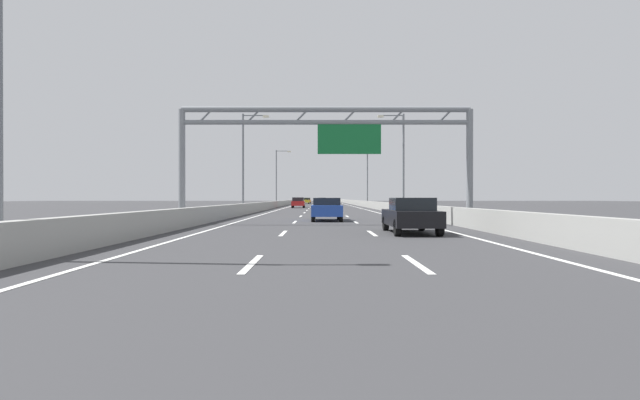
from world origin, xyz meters
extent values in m
plane|color=#38383A|center=(0.00, 100.00, 0.00)|extent=(260.00, 260.00, 0.00)
cube|color=white|center=(-1.80, 12.50, 0.01)|extent=(0.16, 3.00, 0.01)
cube|color=white|center=(-1.80, 21.50, 0.01)|extent=(0.16, 3.00, 0.01)
cube|color=white|center=(-1.80, 30.50, 0.01)|extent=(0.16, 3.00, 0.01)
cube|color=white|center=(-1.80, 39.50, 0.01)|extent=(0.16, 3.00, 0.01)
cube|color=white|center=(-1.80, 48.50, 0.01)|extent=(0.16, 3.00, 0.01)
cube|color=white|center=(-1.80, 57.50, 0.01)|extent=(0.16, 3.00, 0.01)
cube|color=white|center=(-1.80, 66.50, 0.01)|extent=(0.16, 3.00, 0.01)
cube|color=white|center=(-1.80, 75.50, 0.01)|extent=(0.16, 3.00, 0.01)
cube|color=white|center=(-1.80, 84.50, 0.01)|extent=(0.16, 3.00, 0.01)
cube|color=white|center=(-1.80, 93.50, 0.01)|extent=(0.16, 3.00, 0.01)
cube|color=white|center=(-1.80, 102.50, 0.01)|extent=(0.16, 3.00, 0.01)
cube|color=white|center=(-1.80, 111.50, 0.01)|extent=(0.16, 3.00, 0.01)
cube|color=white|center=(-1.80, 120.50, 0.01)|extent=(0.16, 3.00, 0.01)
cube|color=white|center=(-1.80, 129.50, 0.01)|extent=(0.16, 3.00, 0.01)
cube|color=white|center=(-1.80, 138.50, 0.01)|extent=(0.16, 3.00, 0.01)
cube|color=white|center=(-1.80, 147.50, 0.01)|extent=(0.16, 3.00, 0.01)
cube|color=white|center=(-1.80, 156.50, 0.01)|extent=(0.16, 3.00, 0.01)
cube|color=white|center=(1.80, 12.50, 0.01)|extent=(0.16, 3.00, 0.01)
cube|color=white|center=(1.80, 21.50, 0.01)|extent=(0.16, 3.00, 0.01)
cube|color=white|center=(1.80, 30.50, 0.01)|extent=(0.16, 3.00, 0.01)
cube|color=white|center=(1.80, 39.50, 0.01)|extent=(0.16, 3.00, 0.01)
cube|color=white|center=(1.80, 48.50, 0.01)|extent=(0.16, 3.00, 0.01)
cube|color=white|center=(1.80, 57.50, 0.01)|extent=(0.16, 3.00, 0.01)
cube|color=white|center=(1.80, 66.50, 0.01)|extent=(0.16, 3.00, 0.01)
cube|color=white|center=(1.80, 75.50, 0.01)|extent=(0.16, 3.00, 0.01)
cube|color=white|center=(1.80, 84.50, 0.01)|extent=(0.16, 3.00, 0.01)
cube|color=white|center=(1.80, 93.50, 0.01)|extent=(0.16, 3.00, 0.01)
cube|color=white|center=(1.80, 102.50, 0.01)|extent=(0.16, 3.00, 0.01)
cube|color=white|center=(1.80, 111.50, 0.01)|extent=(0.16, 3.00, 0.01)
cube|color=white|center=(1.80, 120.50, 0.01)|extent=(0.16, 3.00, 0.01)
cube|color=white|center=(1.80, 129.50, 0.01)|extent=(0.16, 3.00, 0.01)
cube|color=white|center=(1.80, 138.50, 0.01)|extent=(0.16, 3.00, 0.01)
cube|color=white|center=(1.80, 147.50, 0.01)|extent=(0.16, 3.00, 0.01)
cube|color=white|center=(1.80, 156.50, 0.01)|extent=(0.16, 3.00, 0.01)
cube|color=white|center=(-5.25, 88.00, 0.01)|extent=(0.16, 176.00, 0.01)
cube|color=white|center=(5.25, 88.00, 0.01)|extent=(0.16, 176.00, 0.01)
cube|color=#9E9E99|center=(-6.90, 110.00, 0.47)|extent=(0.45, 220.00, 0.95)
cube|color=#9E9E99|center=(6.90, 110.00, 0.47)|extent=(0.45, 220.00, 0.95)
cylinder|color=gray|center=(-7.73, 27.91, 3.10)|extent=(0.36, 0.36, 6.20)
cylinder|color=gray|center=(7.73, 27.91, 3.10)|extent=(0.36, 0.36, 6.20)
cylinder|color=gray|center=(0.00, 27.91, 6.20)|extent=(15.46, 0.32, 0.32)
cylinder|color=gray|center=(0.00, 27.91, 5.50)|extent=(15.46, 0.26, 0.26)
cylinder|color=gray|center=(-6.44, 27.91, 5.85)|extent=(0.74, 0.10, 0.74)
cylinder|color=gray|center=(-3.87, 27.91, 5.85)|extent=(0.74, 0.10, 0.74)
cylinder|color=gray|center=(-1.29, 27.91, 5.85)|extent=(0.74, 0.10, 0.74)
cylinder|color=gray|center=(1.29, 27.91, 5.85)|extent=(0.74, 0.10, 0.74)
cylinder|color=gray|center=(3.87, 27.91, 5.85)|extent=(0.74, 0.10, 0.74)
cylinder|color=gray|center=(6.44, 27.91, 5.85)|extent=(0.74, 0.10, 0.74)
cube|color=#146B33|center=(1.26, 27.91, 4.60)|extent=(3.40, 0.12, 1.60)
cylinder|color=slate|center=(-7.70, 48.31, 4.75)|extent=(0.20, 0.20, 9.50)
cylinder|color=slate|center=(-6.60, 48.31, 9.35)|extent=(2.20, 0.12, 0.12)
cube|color=#F2EAC6|center=(-5.50, 48.31, 9.25)|extent=(0.56, 0.28, 0.20)
cylinder|color=slate|center=(7.70, 48.31, 4.75)|extent=(0.20, 0.20, 9.50)
cylinder|color=slate|center=(6.60, 48.31, 9.35)|extent=(2.20, 0.12, 0.12)
cube|color=#F2EAC6|center=(5.50, 48.31, 9.25)|extent=(0.56, 0.28, 0.20)
cylinder|color=slate|center=(-7.70, 83.58, 4.75)|extent=(0.20, 0.20, 9.50)
cylinder|color=slate|center=(-6.60, 83.58, 9.35)|extent=(2.20, 0.12, 0.12)
cube|color=#F2EAC6|center=(-5.50, 83.58, 9.25)|extent=(0.56, 0.28, 0.20)
cylinder|color=slate|center=(7.70, 83.58, 4.75)|extent=(0.20, 0.20, 9.50)
cylinder|color=slate|center=(6.60, 83.58, 9.35)|extent=(2.20, 0.12, 0.12)
cube|color=#F2EAC6|center=(5.50, 83.58, 9.25)|extent=(0.56, 0.28, 0.20)
cube|color=orange|center=(-3.57, 126.80, 0.63)|extent=(1.77, 4.45, 0.62)
cube|color=black|center=(-3.57, 126.21, 1.20)|extent=(1.56, 1.89, 0.51)
cylinder|color=black|center=(-4.35, 128.48, 0.32)|extent=(0.22, 0.64, 0.64)
cylinder|color=black|center=(-2.80, 128.48, 0.32)|extent=(0.22, 0.64, 0.64)
cylinder|color=black|center=(-4.35, 125.13, 0.32)|extent=(0.22, 0.64, 0.64)
cylinder|color=black|center=(-2.80, 125.13, 0.32)|extent=(0.22, 0.64, 0.64)
cube|color=black|center=(3.39, 21.67, 0.63)|extent=(1.80, 4.33, 0.62)
cube|color=black|center=(3.39, 21.36, 1.20)|extent=(1.59, 1.80, 0.51)
cylinder|color=black|center=(2.59, 23.29, 0.32)|extent=(0.22, 0.64, 0.64)
cylinder|color=black|center=(4.18, 23.29, 0.32)|extent=(0.22, 0.64, 0.64)
cylinder|color=black|center=(2.59, 20.06, 0.32)|extent=(0.22, 0.64, 0.64)
cylinder|color=black|center=(4.18, 20.06, 0.32)|extent=(0.22, 0.64, 0.64)
cube|color=#A8ADB2|center=(3.79, 127.58, 0.65)|extent=(1.73, 4.52, 0.66)
cube|color=black|center=(3.79, 127.42, 1.20)|extent=(1.52, 2.04, 0.44)
cylinder|color=black|center=(3.04, 129.29, 0.32)|extent=(0.22, 0.64, 0.64)
cylinder|color=black|center=(4.55, 129.29, 0.32)|extent=(0.22, 0.64, 0.64)
cylinder|color=black|center=(3.04, 125.87, 0.32)|extent=(0.22, 0.64, 0.64)
cylinder|color=black|center=(4.55, 125.87, 0.32)|extent=(0.22, 0.64, 0.64)
cube|color=red|center=(-3.43, 71.44, 0.65)|extent=(1.82, 4.13, 0.66)
cube|color=black|center=(-3.43, 70.87, 1.24)|extent=(1.60, 1.80, 0.52)
cylinder|color=black|center=(-4.22, 72.95, 0.32)|extent=(0.22, 0.64, 0.64)
cylinder|color=black|center=(-2.63, 72.95, 0.32)|extent=(0.22, 0.64, 0.64)
cylinder|color=black|center=(-4.22, 69.92, 0.32)|extent=(0.22, 0.64, 0.64)
cylinder|color=black|center=(-2.63, 69.92, 0.32)|extent=(0.22, 0.64, 0.64)
cube|color=#2347AD|center=(0.11, 32.56, 0.65)|extent=(1.88, 4.52, 0.67)
cube|color=black|center=(0.11, 32.24, 1.21)|extent=(1.66, 1.88, 0.45)
cylinder|color=black|center=(-0.72, 34.27, 0.32)|extent=(0.22, 0.64, 0.64)
cylinder|color=black|center=(0.94, 34.27, 0.32)|extent=(0.22, 0.64, 0.64)
cylinder|color=black|center=(-0.72, 30.85, 0.32)|extent=(0.22, 0.64, 0.64)
cylinder|color=black|center=(0.94, 30.85, 0.32)|extent=(0.22, 0.64, 0.64)
cube|color=yellow|center=(-3.77, 116.17, 0.63)|extent=(1.84, 4.29, 0.63)
cube|color=black|center=(-3.77, 116.10, 1.17)|extent=(1.62, 1.99, 0.45)
cylinder|color=black|center=(-4.59, 117.76, 0.32)|extent=(0.22, 0.64, 0.64)
cylinder|color=black|center=(-2.96, 117.76, 0.32)|extent=(0.22, 0.64, 0.64)
cylinder|color=black|center=(-4.59, 114.57, 0.32)|extent=(0.22, 0.64, 0.64)
cylinder|color=black|center=(-2.96, 114.57, 0.32)|extent=(0.22, 0.64, 0.64)
cube|color=#1E7A38|center=(0.11, 104.02, 0.64)|extent=(1.82, 4.58, 0.64)
cube|color=black|center=(0.11, 103.71, 1.21)|extent=(1.60, 2.11, 0.50)
cylinder|color=black|center=(-0.69, 105.76, 0.32)|extent=(0.22, 0.64, 0.64)
cylinder|color=black|center=(0.91, 105.76, 0.32)|extent=(0.22, 0.64, 0.64)
cylinder|color=black|center=(-0.69, 102.28, 0.32)|extent=(0.22, 0.64, 0.64)
cylinder|color=black|center=(0.91, 102.28, 0.32)|extent=(0.22, 0.64, 0.64)
camera|label=1|loc=(-0.31, 1.94, 1.45)|focal=27.17mm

